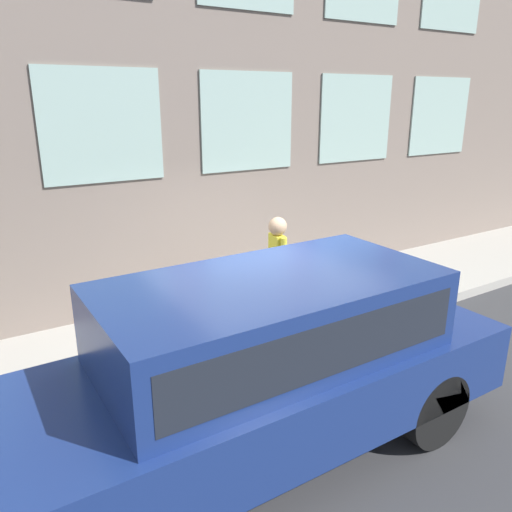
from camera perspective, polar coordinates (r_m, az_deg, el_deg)
ground_plane at (r=6.82m, az=0.66°, el=-12.39°), size 80.00×80.00×0.00m
sidewalk at (r=7.66m, az=-4.06°, el=-8.17°), size 2.30×60.00×0.17m
fire_hydrant at (r=6.96m, az=-2.54°, el=-6.58°), size 0.34×0.45×0.77m
person at (r=7.19m, az=2.43°, el=-0.65°), size 0.40×0.26×1.65m
parked_truck_navy_near at (r=4.81m, az=1.07°, el=-11.48°), size 1.82×5.15×1.86m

